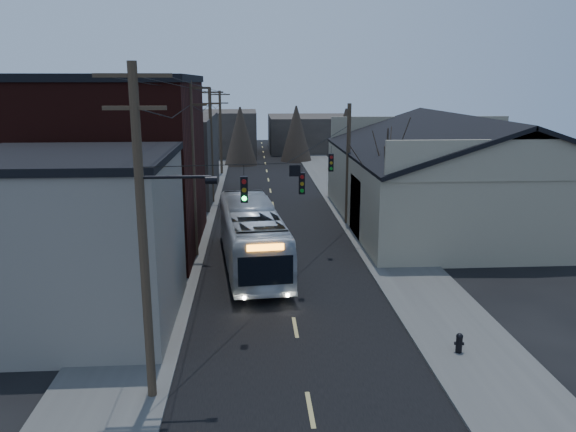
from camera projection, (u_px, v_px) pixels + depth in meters
road_surface at (274, 210)px, 44.59m from camera, size 9.00×110.00×0.02m
sidewalk_left at (191, 210)px, 44.17m from camera, size 4.00×110.00×0.12m
sidewalk_right at (355, 208)px, 44.99m from camera, size 4.00×110.00×0.12m
building_clapboard at (73, 244)px, 22.83m from camera, size 8.00×8.00×7.00m
building_brick at (111, 167)px, 33.09m from camera, size 10.00×12.00×10.00m
building_left_far at (162, 157)px, 49.00m from camera, size 9.00×14.00×7.00m
warehouse at (459, 186)px, 39.93m from camera, size 16.16×20.60×7.73m
building_far_left at (220, 133)px, 77.47m from camera, size 10.00×12.00×6.00m
building_far_right at (310, 133)px, 83.27m from camera, size 12.00×14.00×5.00m
bare_tree at (386, 187)px, 34.46m from camera, size 0.40×0.40×7.20m
utility_lines at (230, 158)px, 37.55m from camera, size 11.24×45.28×10.50m
bus at (252, 236)px, 30.68m from camera, size 4.06×12.45×3.41m
parked_car at (236, 203)px, 43.61m from camera, size 1.69×4.37×1.42m
fire_hydrant at (459, 342)px, 20.78m from camera, size 0.37×0.26×0.76m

